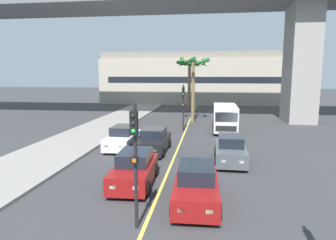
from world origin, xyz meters
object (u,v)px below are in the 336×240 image
object	(u,v)px
traffic_light_median_near	(135,150)
palm_tree_near_median	(194,69)
car_queue_second	(196,186)
palm_tree_mid_median	(190,70)
car_queue_front	(230,150)
car_queue_fourth	(123,138)
traffic_light_median_far	(183,101)
delivery_van	(225,117)
car_queue_third	(154,141)
car_queue_fifth	(135,169)

from	to	relation	value
traffic_light_median_near	palm_tree_near_median	size ratio (longest dim) A/B	0.61
car_queue_second	palm_tree_mid_median	world-z (taller)	palm_tree_mid_median
car_queue_front	palm_tree_near_median	world-z (taller)	palm_tree_near_median
car_queue_fourth	traffic_light_median_near	world-z (taller)	traffic_light_median_near
car_queue_second	traffic_light_median_far	xyz separation A→B (m)	(-1.84, 15.15, 1.99)
traffic_light_median_near	traffic_light_median_far	world-z (taller)	same
delivery_van	car_queue_fourth	bearing A→B (deg)	-135.33
car_queue_third	palm_tree_mid_median	xyz separation A→B (m)	(0.88, 22.15, 4.96)
traffic_light_median_far	palm_tree_near_median	bearing A→B (deg)	83.00
palm_tree_mid_median	car_queue_front	bearing A→B (deg)	-80.51
car_queue_third	car_queue_fourth	world-z (taller)	same
palm_tree_near_median	car_queue_second	bearing A→B (deg)	-86.53
car_queue_third	traffic_light_median_far	world-z (taller)	traffic_light_median_far
car_queue_fourth	car_queue_fifth	world-z (taller)	same
car_queue_third	car_queue_fifth	bearing A→B (deg)	-88.19
car_queue_fourth	palm_tree_mid_median	bearing A→B (deg)	81.57
car_queue_front	palm_tree_near_median	size ratio (longest dim) A/B	0.60
traffic_light_median_far	palm_tree_near_median	size ratio (longest dim) A/B	0.61
car_queue_fifth	palm_tree_mid_median	size ratio (longest dim) A/B	0.59
delivery_van	palm_tree_near_median	size ratio (longest dim) A/B	0.76
traffic_light_median_far	palm_tree_mid_median	world-z (taller)	palm_tree_mid_median
car_queue_third	traffic_light_median_near	xyz separation A→B (m)	(1.24, -9.95, 1.99)
car_queue_fourth	palm_tree_mid_median	size ratio (longest dim) A/B	0.59
car_queue_front	traffic_light_median_near	xyz separation A→B (m)	(-3.63, -8.25, 1.99)
delivery_van	car_queue_second	bearing A→B (deg)	-96.92
traffic_light_median_near	palm_tree_near_median	bearing A→B (deg)	88.29
car_queue_front	palm_tree_near_median	bearing A→B (deg)	101.72
car_queue_front	traffic_light_median_far	distance (m)	10.09
car_queue_second	palm_tree_near_median	world-z (taller)	palm_tree_near_median
car_queue_fifth	delivery_van	xyz separation A→B (m)	(4.83, 13.84, 0.57)
car_queue_front	traffic_light_median_far	world-z (taller)	traffic_light_median_far
car_queue_fourth	palm_tree_near_median	world-z (taller)	palm_tree_near_median
car_queue_second	delivery_van	world-z (taller)	delivery_van
car_queue_fourth	delivery_van	size ratio (longest dim) A/B	0.78
car_queue_third	car_queue_fifth	size ratio (longest dim) A/B	0.99
delivery_van	palm_tree_near_median	world-z (taller)	palm_tree_near_median
car_queue_front	car_queue_fourth	world-z (taller)	same
car_queue_fifth	palm_tree_near_median	size ratio (longest dim) A/B	0.60
car_queue_second	traffic_light_median_far	world-z (taller)	traffic_light_median_far
car_queue_fourth	traffic_light_median_far	xyz separation A→B (m)	(3.60, 6.86, 1.99)
car_queue_fourth	delivery_van	distance (m)	10.32
palm_tree_near_median	palm_tree_mid_median	bearing A→B (deg)	96.13
car_queue_front	car_queue_fourth	distance (m)	7.55
car_queue_third	car_queue_fifth	xyz separation A→B (m)	(0.19, -5.95, 0.00)
car_queue_fifth	traffic_light_median_far	xyz separation A→B (m)	(1.11, 13.46, 1.99)
car_queue_third	traffic_light_median_far	bearing A→B (deg)	80.22
car_queue_third	palm_tree_near_median	size ratio (longest dim) A/B	0.60
car_queue_front	delivery_van	distance (m)	9.62
car_queue_second	traffic_light_median_near	bearing A→B (deg)	-129.26
car_queue_third	car_queue_front	bearing A→B (deg)	-19.30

